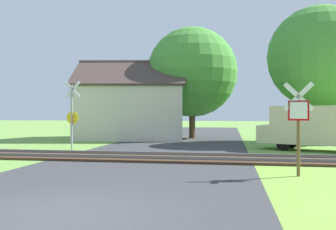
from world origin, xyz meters
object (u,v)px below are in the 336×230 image
crossing_sign_far (72,112)px  mail_truck (313,126)px  tree_right (319,57)px  tree_center (192,72)px  house (132,111)px  stop_sign_near (299,120)px

crossing_sign_far → mail_truck: bearing=14.1°
tree_right → tree_center: bearing=161.9°
house → mail_truck: 13.31m
tree_center → tree_right: 8.90m
stop_sign_near → house: house is taller
house → tree_right: 13.31m
house → mail_truck: (11.24, -7.08, -0.82)m
tree_center → crossing_sign_far: bearing=-116.5°
crossing_sign_far → tree_right: size_ratio=0.40×
house → tree_right: (12.78, -1.48, 3.41)m
stop_sign_near → crossing_sign_far: crossing_sign_far is taller
crossing_sign_far → house: (0.72, 8.89, 0.14)m
crossing_sign_far → house: house is taller
stop_sign_near → tree_right: tree_right is taller
tree_center → mail_truck: size_ratio=1.59×
tree_center → mail_truck: (6.91, -8.36, -3.70)m
stop_sign_near → tree_right: bearing=-96.1°
crossing_sign_far → tree_center: 11.75m
tree_right → mail_truck: bearing=-105.3°
house → stop_sign_near: bearing=-67.2°
tree_right → crossing_sign_far: bearing=-151.3°
stop_sign_near → crossing_sign_far: (-9.88, 6.24, 0.25)m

